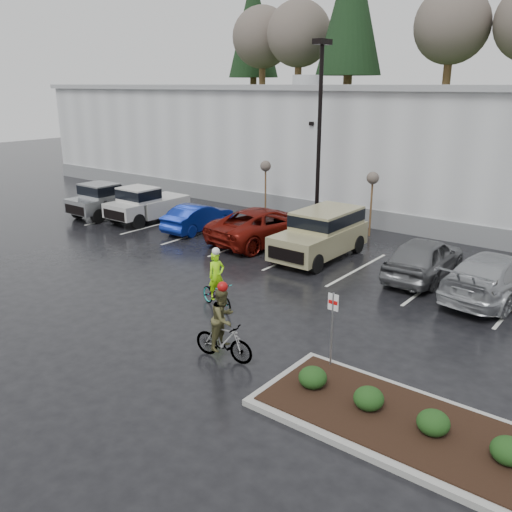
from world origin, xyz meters
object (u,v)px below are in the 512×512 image
Objects in this scene: lamppost at (320,118)px; cyclist_hivis at (217,289)px; sapling_west at (266,169)px; car_blue at (198,217)px; car_far_silver at (496,276)px; cyclist_olive at (223,331)px; sapling_mid at (373,182)px; car_red at (265,225)px; pickup_white at (152,203)px; car_grey at (424,258)px; fire_lane_sign at (332,322)px; suv_tan at (319,235)px; pickup_silver at (113,198)px.

lamppost reaches higher than cyclist_hivis.
sapling_west is 0.76× the size of car_blue.
sapling_west is 14.66m from car_far_silver.
sapling_mid is at bearing 2.77° from cyclist_olive.
car_far_silver is (10.68, -0.67, -0.02)m from car_red.
car_blue is 10.33m from cyclist_hivis.
car_red is at bearing 2.50° from pickup_white.
car_grey reaches higher than car_blue.
fire_lane_sign is 15.25m from car_blue.
sapling_west is at bearing 43.99° from pickup_white.
sapling_mid is at bearing 17.69° from cyclist_hivis.
sapling_mid is 1.41× the size of cyclist_olive.
lamppost is at bearing -13.51° from car_far_silver.
sapling_west reaches higher than pickup_white.
car_grey is at bearing -18.39° from cyclist_olive.
sapling_mid reaches higher than pickup_white.
fire_lane_sign is at bearing -87.03° from cyclist_hivis.
sapling_west is 0.66× the size of car_grey.
suv_tan reaches higher than pickup_white.
car_far_silver is 2.46× the size of cyclist_olive.
car_blue is at bearing -0.34° from car_grey.
sapling_west is at bearing 180.00° from sapling_mid.
cyclist_hivis is at bearing 165.90° from fire_lane_sign.
sapling_mid is 0.62× the size of pickup_silver.
cyclist_hivis is (-4.34, -7.21, -0.15)m from car_grey.
suv_tan is at bearing 175.78° from car_blue.
sapling_west is at bearing -11.54° from car_far_silver.
sapling_west is 1.41× the size of cyclist_olive.
lamppost reaches higher than car_blue.
cyclist_olive is at bearing 78.35° from car_grey.
cyclist_olive reaches higher than suv_tan.
pickup_silver reaches higher than car_red.
car_red is (-3.44, -4.07, -1.90)m from sapling_mid.
sapling_west is at bearing 144.14° from suv_tan.
pickup_white reaches higher than car_blue.
pickup_silver is at bearing 52.97° from cyclist_olive.
car_far_silver is at bearing 0.59° from pickup_silver.
sapling_mid reaches higher than suv_tan.
cyclist_olive is at bearing 71.32° from car_far_silver.
pickup_white is (-16.36, 8.40, -0.43)m from fire_lane_sign.
suv_tan is (-5.39, 8.17, -0.38)m from fire_lane_sign.
pickup_silver is 1.02× the size of suv_tan.
cyclist_hivis is at bearing 123.30° from car_red.
pickup_white is 2.29× the size of cyclist_olive.
car_far_silver is (14.70, -0.27, 0.11)m from car_blue.
car_red is 1.07× the size of car_far_silver.
sapling_west is at bearing 132.67° from fire_lane_sign.
car_blue is 1.86× the size of cyclist_olive.
car_far_silver is at bearing -21.00° from lamppost.
sapling_west is at bearing 165.96° from lamppost.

